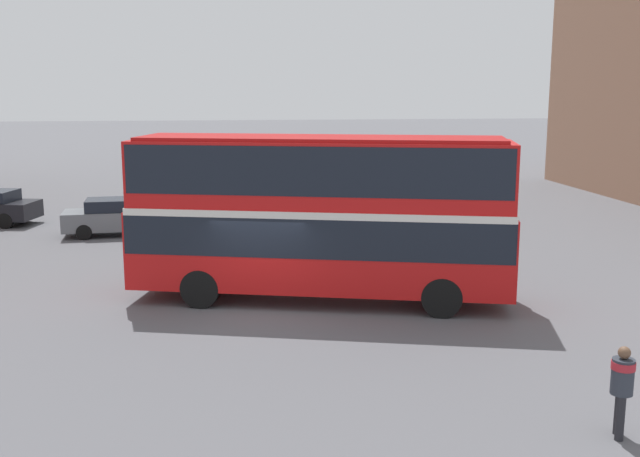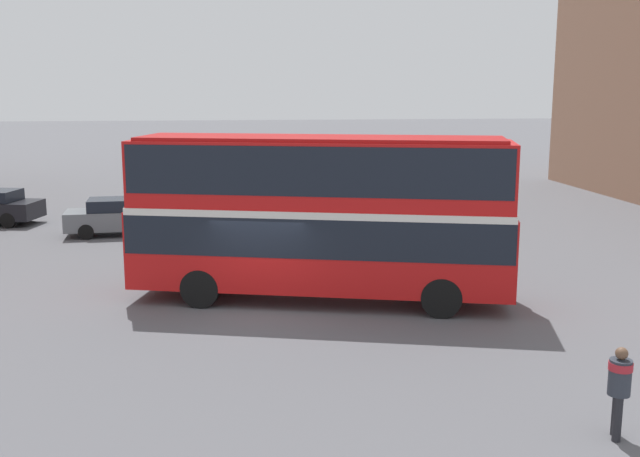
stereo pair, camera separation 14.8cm
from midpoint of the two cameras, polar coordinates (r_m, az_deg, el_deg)
ground_plane at (r=20.54m, az=-4.56°, el=-6.38°), size 240.00×240.00×0.00m
double_decker_bus at (r=20.95m, az=0.20°, el=1.58°), size 10.93×5.24×4.69m
pedestrian_foreground at (r=14.16m, az=22.13°, el=-10.85°), size 0.54×0.54×1.66m
parked_car_kerb_near at (r=31.99m, az=-14.67°, el=0.92°), size 4.76×2.04×1.51m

